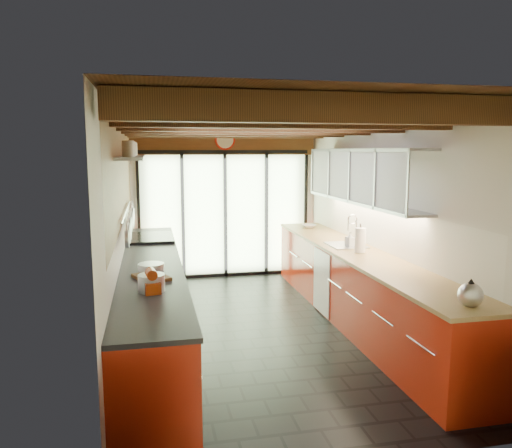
% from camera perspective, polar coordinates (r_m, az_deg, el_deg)
% --- Properties ---
extents(ground, '(5.50, 5.50, 0.00)m').
position_cam_1_polar(ground, '(6.26, 0.33, -11.95)').
color(ground, black).
rests_on(ground, ground).
extents(room_shell, '(5.50, 5.50, 5.50)m').
position_cam_1_polar(room_shell, '(5.89, 0.34, 3.31)').
color(room_shell, silver).
rests_on(room_shell, ground).
extents(ceiling_beams, '(3.14, 5.06, 4.90)m').
position_cam_1_polar(ceiling_beams, '(6.24, -0.41, 11.03)').
color(ceiling_beams, '#593316').
rests_on(ceiling_beams, ground).
extents(glass_door, '(2.95, 0.10, 2.90)m').
position_cam_1_polar(glass_door, '(8.53, -3.56, 4.93)').
color(glass_door, '#C6EAAD').
rests_on(glass_door, ground).
extents(left_counter, '(0.68, 5.00, 0.92)m').
position_cam_1_polar(left_counter, '(5.98, -11.82, -8.45)').
color(left_counter, '#B52610').
rests_on(left_counter, ground).
extents(range_stove, '(0.66, 0.90, 0.97)m').
position_cam_1_polar(range_stove, '(7.38, -11.89, -5.14)').
color(range_stove, silver).
rests_on(range_stove, ground).
extents(right_counter, '(0.68, 5.00, 0.92)m').
position_cam_1_polar(right_counter, '(6.50, 11.46, -7.08)').
color(right_counter, '#B52610').
rests_on(right_counter, ground).
extents(sink_assembly, '(0.45, 0.52, 0.43)m').
position_cam_1_polar(sink_assembly, '(6.75, 10.35, -2.11)').
color(sink_assembly, silver).
rests_on(sink_assembly, right_counter).
extents(upper_cabinets_right, '(0.34, 3.00, 3.00)m').
position_cam_1_polar(upper_cabinets_right, '(6.61, 12.03, 5.40)').
color(upper_cabinets_right, silver).
rests_on(upper_cabinets_right, ground).
extents(left_wall_fixtures, '(0.28, 2.60, 0.96)m').
position_cam_1_polar(left_wall_fixtures, '(6.04, -14.08, 4.43)').
color(left_wall_fixtures, silver).
rests_on(left_wall_fixtures, ground).
extents(stand_mixer, '(0.17, 0.26, 0.22)m').
position_cam_1_polar(stand_mixer, '(4.59, -11.86, -6.54)').
color(stand_mixer, '#BF3D0F').
rests_on(stand_mixer, left_counter).
extents(pot_large, '(0.31, 0.31, 0.15)m').
position_cam_1_polar(pot_large, '(4.62, -11.86, -6.59)').
color(pot_large, silver).
rests_on(pot_large, left_counter).
extents(pot_small, '(0.33, 0.33, 0.10)m').
position_cam_1_polar(pot_small, '(5.27, -11.89, -4.99)').
color(pot_small, silver).
rests_on(pot_small, left_counter).
extents(cutting_board, '(0.40, 0.46, 0.03)m').
position_cam_1_polar(cutting_board, '(5.06, -11.87, -5.97)').
color(cutting_board, brown).
rests_on(cutting_board, left_counter).
extents(kettle, '(0.25, 0.27, 0.24)m').
position_cam_1_polar(kettle, '(4.45, 23.30, -7.30)').
color(kettle, silver).
rests_on(kettle, right_counter).
extents(paper_towel, '(0.16, 0.16, 0.37)m').
position_cam_1_polar(paper_towel, '(6.30, 11.83, -1.86)').
color(paper_towel, white).
rests_on(paper_towel, right_counter).
extents(soap_bottle, '(0.12, 0.12, 0.21)m').
position_cam_1_polar(soap_bottle, '(6.60, 10.69, -1.77)').
color(soap_bottle, silver).
rests_on(soap_bottle, right_counter).
extents(bowl, '(0.24, 0.24, 0.06)m').
position_cam_1_polar(bowl, '(8.20, 6.06, -0.24)').
color(bowl, silver).
rests_on(bowl, right_counter).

